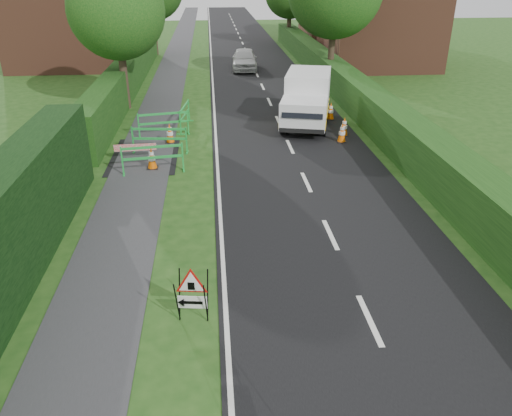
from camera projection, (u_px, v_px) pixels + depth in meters
ground at (249, 365)px, 8.86m from camera, size 120.00×120.00×0.00m
road_surface at (246, 51)px, 40.34m from camera, size 6.00×90.00×0.02m
footpath at (178, 52)px, 39.89m from camera, size 2.00×90.00×0.02m
hedge_west_far at (130, 90)px, 28.11m from camera, size 1.00×24.00×1.80m
hedge_east at (359, 113)px, 23.68m from camera, size 1.20×50.00×1.50m
house_west at (66, 21)px, 33.58m from camera, size 7.50×7.40×7.88m
house_east_a at (379, 21)px, 33.49m from camera, size 7.50×7.40×7.88m
house_east_b at (343, 6)px, 46.08m from camera, size 7.50×7.40×7.88m
tree_nw at (116, 11)px, 22.59m from camera, size 4.40×4.40×6.70m
triangle_sign at (190, 291)px, 9.62m from camera, size 0.80×0.80×1.04m
works_van at (307, 98)px, 21.68m from camera, size 2.95×5.03×2.16m
traffic_cone_0 at (342, 133)px, 19.71m from camera, size 0.38×0.38×0.79m
traffic_cone_1 at (344, 127)px, 20.44m from camera, size 0.38×0.38×0.79m
traffic_cone_2 at (331, 111)px, 22.59m from camera, size 0.38×0.38×0.79m
traffic_cone_3 at (152, 158)px, 17.14m from camera, size 0.38×0.38×0.79m
traffic_cone_4 at (170, 133)px, 19.66m from camera, size 0.38×0.38×0.79m
ped_barrier_0 at (152, 155)px, 16.69m from camera, size 2.09×0.61×1.00m
ped_barrier_1 at (159, 137)px, 18.49m from camera, size 2.09×0.56×1.00m
ped_barrier_2 at (163, 121)px, 20.35m from camera, size 2.09×0.73×1.00m
ped_barrier_3 at (185, 113)px, 21.36m from camera, size 0.64×2.09×1.00m
redwhite_plank at (136, 159)px, 18.15m from camera, size 1.50×0.11×0.25m
hatchback_car at (245, 59)px, 33.14m from camera, size 1.83×4.08×1.36m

